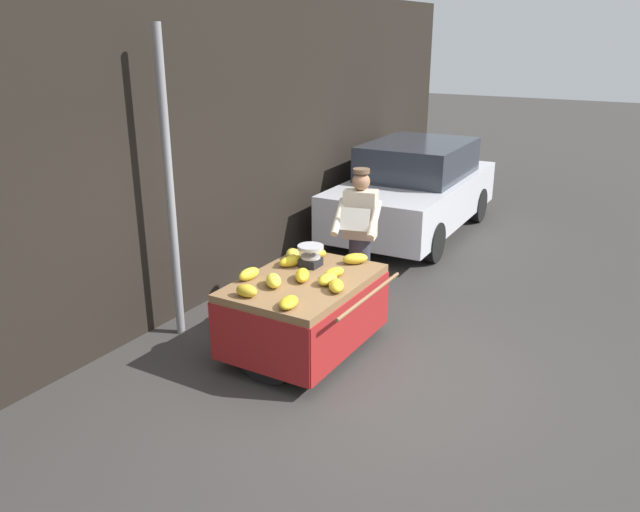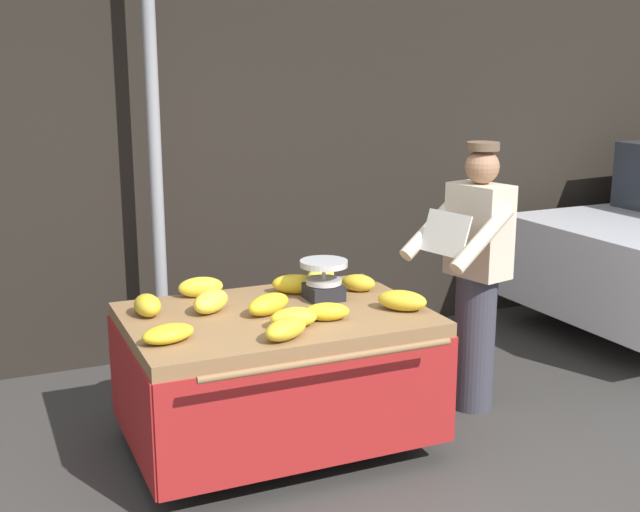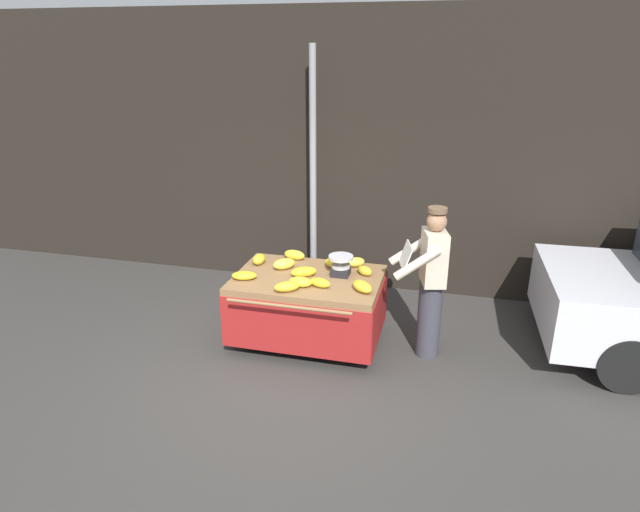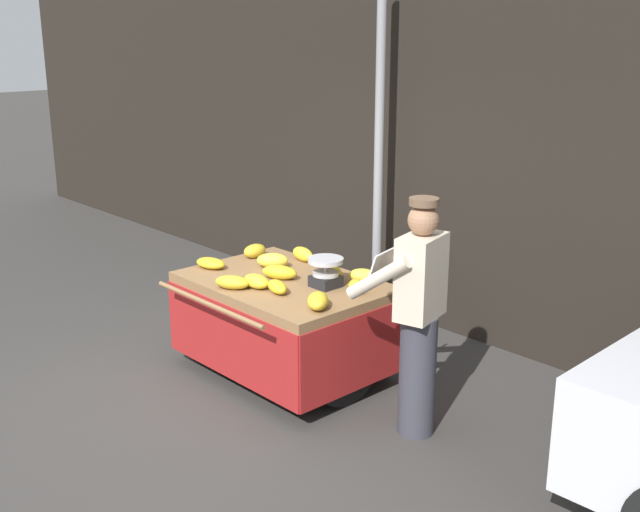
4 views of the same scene
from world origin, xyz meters
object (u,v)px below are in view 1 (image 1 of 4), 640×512
at_px(street_pole, 170,190).
at_px(banana_bunch_0, 302,275).
at_px(banana_bunch_8, 291,261).
at_px(banana_bunch_10, 293,254).
at_px(banana_bunch_9, 289,302).
at_px(parked_car, 415,189).
at_px(banana_cart, 304,298).
at_px(banana_bunch_6, 317,254).
at_px(banana_bunch_7, 334,272).
at_px(weighing_scale, 311,256).
at_px(banana_bunch_5, 355,259).
at_px(banana_bunch_11, 249,274).
at_px(vendor_person, 360,238).
at_px(banana_bunch_2, 336,286).
at_px(banana_bunch_4, 328,279).
at_px(banana_bunch_1, 247,291).
at_px(banana_bunch_3, 273,281).

distance_m(street_pole, banana_bunch_0, 1.66).
height_order(banana_bunch_8, banana_bunch_10, banana_bunch_8).
height_order(banana_bunch_9, parked_car, parked_car).
distance_m(banana_cart, banana_bunch_0, 0.28).
bearing_deg(banana_bunch_9, banana_bunch_8, 31.56).
distance_m(banana_bunch_6, banana_bunch_7, 0.61).
height_order(weighing_scale, banana_bunch_7, weighing_scale).
bearing_deg(banana_bunch_0, parked_car, 8.22).
relative_size(banana_bunch_5, banana_bunch_11, 1.06).
distance_m(weighing_scale, banana_bunch_7, 0.41).
bearing_deg(vendor_person, weighing_scale, 175.61).
xyz_separation_m(banana_bunch_2, parked_car, (4.68, 1.09, -0.13)).
bearing_deg(weighing_scale, banana_bunch_10, 69.52).
relative_size(banana_bunch_2, banana_bunch_5, 0.99).
distance_m(banana_bunch_7, banana_bunch_9, 0.87).
bearing_deg(banana_bunch_7, banana_bunch_6, 47.46).
bearing_deg(street_pole, banana_bunch_7, -72.69).
height_order(banana_bunch_5, parked_car, parked_car).
xyz_separation_m(banana_bunch_4, banana_bunch_9, (-0.66, 0.03, -0.01)).
distance_m(banana_bunch_0, banana_bunch_5, 0.75).
relative_size(banana_bunch_6, parked_car, 0.05).
relative_size(banana_bunch_0, parked_car, 0.07).
distance_m(banana_bunch_8, vendor_person, 1.14).
bearing_deg(banana_bunch_10, street_pole, 127.90).
relative_size(banana_bunch_0, banana_bunch_1, 1.33).
bearing_deg(banana_bunch_2, weighing_scale, 50.91).
distance_m(banana_bunch_4, banana_bunch_11, 0.81).
distance_m(banana_bunch_2, banana_bunch_6, 0.97).
distance_m(banana_bunch_5, banana_bunch_10, 0.71).
height_order(banana_cart, banana_bunch_8, banana_bunch_8).
xyz_separation_m(banana_bunch_0, parked_car, (4.61, 0.67, -0.13)).
xyz_separation_m(weighing_scale, banana_bunch_0, (-0.40, -0.14, -0.06)).
height_order(banana_bunch_9, vendor_person, vendor_person).
bearing_deg(banana_bunch_6, banana_bunch_11, 163.90).
height_order(banana_cart, banana_bunch_4, banana_bunch_4).
xyz_separation_m(banana_bunch_9, parked_car, (5.23, 0.91, -0.12)).
distance_m(banana_bunch_4, parked_car, 4.67).
xyz_separation_m(banana_bunch_4, banana_bunch_6, (0.62, 0.49, -0.00)).
height_order(banana_cart, banana_bunch_1, banana_bunch_1).
relative_size(banana_bunch_2, banana_bunch_3, 1.03).
distance_m(banana_bunch_7, banana_bunch_8, 0.55).
bearing_deg(banana_bunch_8, banana_bunch_6, -15.99).
height_order(banana_bunch_10, vendor_person, vendor_person).
relative_size(banana_bunch_2, banana_bunch_6, 1.34).
bearing_deg(banana_bunch_0, banana_bunch_8, 47.77).
bearing_deg(banana_bunch_10, banana_bunch_8, -150.74).
xyz_separation_m(banana_bunch_7, banana_bunch_10, (0.26, 0.67, 0.01)).
relative_size(banana_bunch_0, vendor_person, 0.17).
relative_size(banana_bunch_3, banana_bunch_8, 0.95).
relative_size(banana_bunch_7, parked_car, 0.06).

